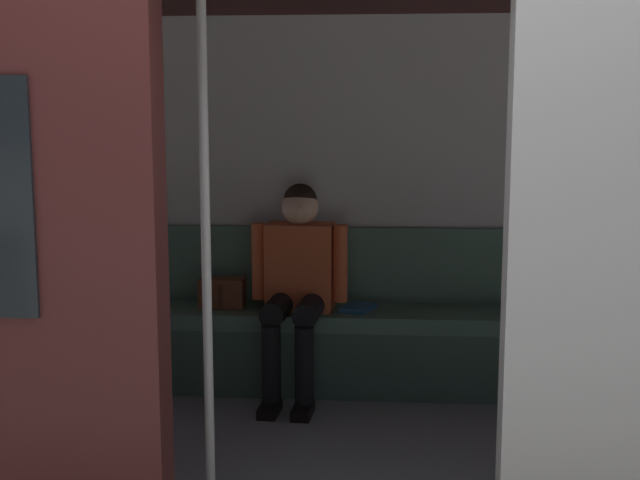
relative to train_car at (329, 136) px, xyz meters
The scene contains 6 objects.
train_car is the anchor object (origin of this frame).
bench_seat 1.48m from the train_car, 95.04° to the right, with size 3.33×0.44×0.48m.
person_seated 1.23m from the train_car, 75.11° to the right, with size 0.55×0.69×1.21m.
handbag 1.53m from the train_car, 55.32° to the right, with size 0.26×0.15×0.17m.
book 1.41m from the train_car, 96.10° to the right, with size 0.15×0.22×0.03m, color #26598C.
grab_pole_door 0.97m from the train_car, 62.38° to the left, with size 0.04×0.04×2.14m, color silver.
Camera 1 is at (-0.17, 2.65, 1.61)m, focal length 47.75 mm.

